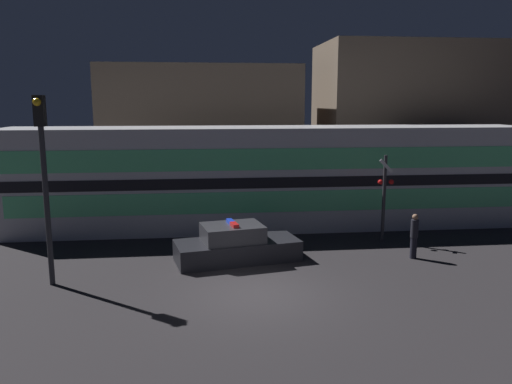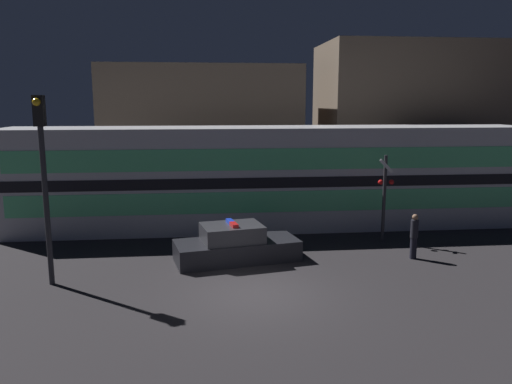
{
  "view_description": "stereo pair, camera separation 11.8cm",
  "coord_description": "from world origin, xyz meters",
  "px_view_note": "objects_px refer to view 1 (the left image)",
  "views": [
    {
      "loc": [
        -1.55,
        -13.77,
        5.55
      ],
      "look_at": [
        0.62,
        5.7,
        2.02
      ],
      "focal_mm": 35.0,
      "sensor_mm": 36.0,
      "label": 1
    },
    {
      "loc": [
        -1.43,
        -13.79,
        5.55
      ],
      "look_at": [
        0.62,
        5.7,
        2.02
      ],
      "focal_mm": 35.0,
      "sensor_mm": 36.0,
      "label": 2
    }
  ],
  "objects_px": {
    "police_car": "(236,246)",
    "traffic_light_corner": "(44,168)",
    "pedestrian": "(414,236)",
    "crossing_signal_near": "(384,195)",
    "train": "(271,177)"
  },
  "relations": [
    {
      "from": "traffic_light_corner",
      "to": "train",
      "type": "bearing_deg",
      "value": 40.66
    },
    {
      "from": "police_car",
      "to": "traffic_light_corner",
      "type": "xyz_separation_m",
      "value": [
        -5.82,
        -1.78,
        3.1
      ]
    },
    {
      "from": "pedestrian",
      "to": "traffic_light_corner",
      "type": "distance_m",
      "value": 12.57
    },
    {
      "from": "crossing_signal_near",
      "to": "traffic_light_corner",
      "type": "distance_m",
      "value": 12.53
    },
    {
      "from": "crossing_signal_near",
      "to": "police_car",
      "type": "bearing_deg",
      "value": -163.39
    },
    {
      "from": "traffic_light_corner",
      "to": "pedestrian",
      "type": "bearing_deg",
      "value": 6.14
    },
    {
      "from": "pedestrian",
      "to": "crossing_signal_near",
      "type": "relative_size",
      "value": 0.47
    },
    {
      "from": "train",
      "to": "pedestrian",
      "type": "height_order",
      "value": "train"
    },
    {
      "from": "pedestrian",
      "to": "traffic_light_corner",
      "type": "height_order",
      "value": "traffic_light_corner"
    },
    {
      "from": "train",
      "to": "crossing_signal_near",
      "type": "bearing_deg",
      "value": -36.35
    },
    {
      "from": "train",
      "to": "pedestrian",
      "type": "relative_size",
      "value": 14.07
    },
    {
      "from": "police_car",
      "to": "traffic_light_corner",
      "type": "bearing_deg",
      "value": -174.39
    },
    {
      "from": "pedestrian",
      "to": "crossing_signal_near",
      "type": "distance_m",
      "value": 2.55
    },
    {
      "from": "train",
      "to": "police_car",
      "type": "distance_m",
      "value": 5.5
    },
    {
      "from": "train",
      "to": "crossing_signal_near",
      "type": "distance_m",
      "value": 5.16
    }
  ]
}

